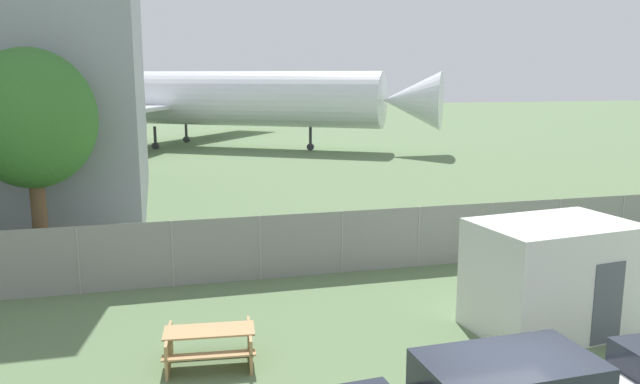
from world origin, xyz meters
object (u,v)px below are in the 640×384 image
at_px(airplane, 183,99).
at_px(portable_cabin, 552,277).
at_px(tree_left_of_cabin, 31,120).
at_px(picnic_bench_near_cabin, 210,342).

distance_m(airplane, portable_cabin, 43.22).
bearing_deg(airplane, tree_left_of_cabin, -69.00).
xyz_separation_m(portable_cabin, tree_left_of_cabin, (-12.54, 7.85, 3.41)).
bearing_deg(portable_cabin, picnic_bench_near_cabin, 171.78).
bearing_deg(portable_cabin, airplane, 92.27).
distance_m(portable_cabin, tree_left_of_cabin, 15.18).
height_order(picnic_bench_near_cabin, tree_left_of_cabin, tree_left_of_cabin).
height_order(airplane, portable_cabin, airplane).
bearing_deg(tree_left_of_cabin, airplane, 80.50).
height_order(airplane, tree_left_of_cabin, airplane).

